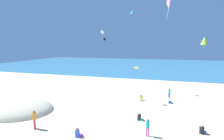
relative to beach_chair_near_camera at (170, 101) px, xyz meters
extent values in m
plane|color=beige|center=(-6.34, -0.44, -0.23)|extent=(120.00, 120.00, 0.00)
cube|color=teal|center=(-6.34, 45.40, -0.20)|extent=(120.00, 60.00, 0.05)
ellipsoid|color=beige|center=(-18.02, -7.77, -0.23)|extent=(10.86, 7.60, 2.75)
cube|color=#2370B2|center=(0.12, -0.01, -0.09)|extent=(0.53, 0.62, 0.03)
cube|color=#2370B2|center=(-0.14, 0.01, 0.10)|extent=(0.28, 0.60, 0.39)
cylinder|color=#B7B7BC|center=(0.29, 0.26, -0.16)|extent=(0.02, 0.02, 0.14)
cylinder|color=#B7B7BC|center=(0.23, -0.31, -0.16)|extent=(0.02, 0.02, 0.14)
cylinder|color=black|center=(-2.96, -6.56, 0.05)|extent=(0.41, 0.41, 0.57)
sphere|color=#A87A5B|center=(-2.96, -6.56, 0.44)|extent=(0.23, 0.23, 0.23)
cube|color=#19ADB2|center=(-2.73, -6.58, -0.15)|extent=(0.44, 0.33, 0.17)
cylinder|color=yellow|center=(-3.68, 0.00, 0.06)|extent=(0.43, 0.43, 0.59)
sphere|color=#A87A5B|center=(-3.68, 0.00, 0.46)|extent=(0.24, 0.24, 0.24)
cube|color=white|center=(-3.71, -0.23, -0.14)|extent=(0.35, 0.46, 0.17)
cylinder|color=#D8599E|center=(-1.91, -9.51, 0.13)|extent=(0.13, 0.13, 0.73)
cylinder|color=#D8599E|center=(-1.76, -9.56, 0.13)|extent=(0.13, 0.13, 0.73)
cylinder|color=#19ADB2|center=(-1.84, -9.54, 0.77)|extent=(0.36, 0.36, 0.55)
sphere|color=#846047|center=(-1.84, -9.54, 1.14)|extent=(0.20, 0.20, 0.20)
cylinder|color=red|center=(-11.54, -11.20, 0.19)|extent=(0.15, 0.15, 0.85)
cylinder|color=red|center=(-11.64, -11.03, 0.19)|extent=(0.15, 0.15, 0.85)
cylinder|color=orange|center=(-11.59, -11.11, 0.94)|extent=(0.46, 0.46, 0.64)
sphere|color=#A87A5B|center=(-11.59, -11.11, 1.36)|extent=(0.23, 0.23, 0.23)
cylinder|color=blue|center=(-0.09, 2.51, 0.12)|extent=(0.12, 0.12, 0.70)
cylinder|color=blue|center=(0.06, 2.58, 0.12)|extent=(0.12, 0.12, 0.70)
cylinder|color=#19ADB2|center=(-0.02, 2.55, 0.73)|extent=(0.37, 0.37, 0.53)
sphere|color=beige|center=(-0.02, 2.55, 1.08)|extent=(0.19, 0.19, 0.19)
cylinder|color=blue|center=(-7.27, -11.32, 0.07)|extent=(0.55, 0.55, 0.60)
sphere|color=#A87A5B|center=(-7.27, -11.32, 0.48)|extent=(0.24, 0.24, 0.24)
cube|color=purple|center=(-7.06, -11.19, -0.14)|extent=(0.54, 0.50, 0.18)
cylinder|color=black|center=(2.48, -7.77, 0.07)|extent=(0.55, 0.55, 0.59)
sphere|color=tan|center=(2.48, -7.77, 0.47)|extent=(0.24, 0.24, 0.24)
cube|color=blue|center=(2.64, -7.60, -0.14)|extent=(0.51, 0.52, 0.17)
cone|color=#1EADAD|center=(-5.89, 4.91, 12.29)|extent=(0.94, 0.79, 0.87)
cylinder|color=purple|center=(-5.89, 4.91, 11.78)|extent=(0.07, 0.05, 0.44)
cube|color=black|center=(-16.00, 20.45, 8.75)|extent=(0.60, 0.70, 0.83)
cylinder|color=purple|center=(-16.00, 20.45, 7.88)|extent=(0.05, 0.06, 1.10)
cube|color=pink|center=(-0.64, -5.31, 11.16)|extent=(0.34, 1.13, 1.15)
cylinder|color=white|center=(-0.64, -5.31, 10.18)|extent=(0.24, 0.06, 1.14)
cone|color=#99DB33|center=(3.64, 0.27, 7.72)|extent=(1.16, 1.15, 1.01)
cylinder|color=#99DB33|center=(3.64, 0.27, 7.04)|extent=(0.11, 0.09, 0.53)
cube|color=white|center=(-9.54, 1.03, 9.04)|extent=(0.66, 0.31, 0.66)
cylinder|color=pink|center=(-9.54, 1.03, 8.48)|extent=(0.03, 0.08, 0.64)
pyramid|color=yellow|center=(-4.22, -0.91, 4.39)|extent=(0.79, 0.71, 0.40)
cylinder|color=blue|center=(-4.24, -0.96, 3.74)|extent=(0.05, 0.08, 0.44)
camera|label=1|loc=(-0.58, -23.64, 7.13)|focal=28.86mm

